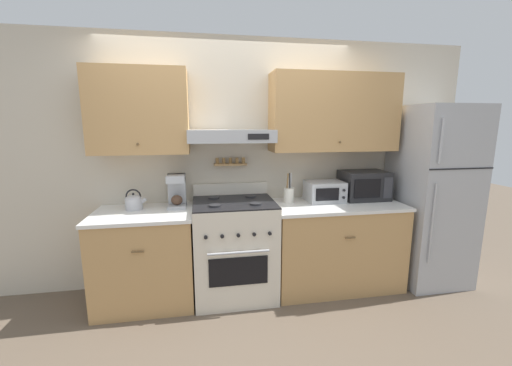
{
  "coord_description": "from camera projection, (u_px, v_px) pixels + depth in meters",
  "views": [
    {
      "loc": [
        -0.3,
        -2.59,
        1.69
      ],
      "look_at": [
        0.21,
        0.28,
        1.14
      ],
      "focal_mm": 22.0,
      "sensor_mm": 36.0,
      "label": 1
    }
  ],
  "objects": [
    {
      "name": "stove_range",
      "position": [
        234.0,
        248.0,
        3.1
      ],
      "size": [
        0.78,
        0.7,
        1.08
      ],
      "color": "beige",
      "rests_on": "ground_plane"
    },
    {
      "name": "coffee_maker",
      "position": [
        177.0,
        190.0,
        3.05
      ],
      "size": [
        0.17,
        0.23,
        0.32
      ],
      "color": "#ADAFB5",
      "rests_on": "counter_left"
    },
    {
      "name": "ground_plane",
      "position": [
        239.0,
        312.0,
        2.87
      ],
      "size": [
        16.0,
        16.0,
        0.0
      ],
      "primitive_type": "plane",
      "color": "brown"
    },
    {
      "name": "utensil_crock",
      "position": [
        289.0,
        195.0,
        3.23
      ],
      "size": [
        0.11,
        0.11,
        0.31
      ],
      "color": "silver",
      "rests_on": "counter_right"
    },
    {
      "name": "wall_back",
      "position": [
        240.0,
        147.0,
        3.23
      ],
      "size": [
        5.2,
        0.46,
        2.55
      ],
      "color": "beige",
      "rests_on": "ground_plane"
    },
    {
      "name": "microwave",
      "position": [
        364.0,
        185.0,
        3.37
      ],
      "size": [
        0.48,
        0.36,
        0.3
      ],
      "color": "#232326",
      "rests_on": "counter_right"
    },
    {
      "name": "toaster_oven",
      "position": [
        324.0,
        191.0,
        3.29
      ],
      "size": [
        0.38,
        0.31,
        0.21
      ],
      "color": "#ADAFB5",
      "rests_on": "counter_right"
    },
    {
      "name": "tea_kettle",
      "position": [
        134.0,
        202.0,
        2.97
      ],
      "size": [
        0.2,
        0.16,
        0.2
      ],
      "color": "#B7B7BC",
      "rests_on": "counter_left"
    },
    {
      "name": "counter_right",
      "position": [
        334.0,
        244.0,
        3.3
      ],
      "size": [
        1.33,
        0.69,
        0.89
      ],
      "color": "tan",
      "rests_on": "ground_plane"
    },
    {
      "name": "refrigerator",
      "position": [
        431.0,
        195.0,
        3.35
      ],
      "size": [
        0.69,
        0.74,
        1.88
      ],
      "color": "#ADAFB5",
      "rests_on": "ground_plane"
    },
    {
      "name": "counter_left",
      "position": [
        146.0,
        257.0,
        2.98
      ],
      "size": [
        0.91,
        0.69,
        0.89
      ],
      "color": "tan",
      "rests_on": "ground_plane"
    }
  ]
}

